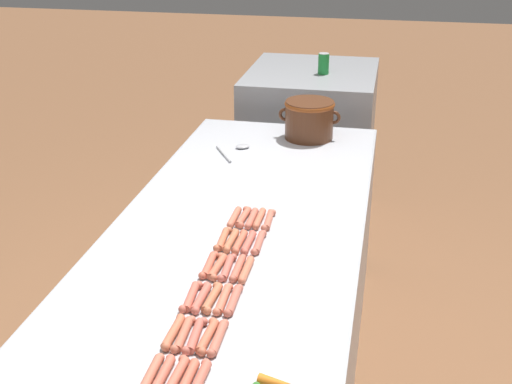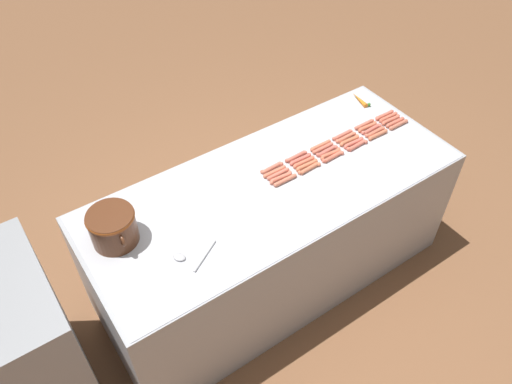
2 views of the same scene
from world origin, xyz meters
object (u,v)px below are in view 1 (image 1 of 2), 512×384
(hot_dog_9, at_px, (217,267))
(hot_dog_13, at_px, (195,336))
(hot_dog_12, at_px, (176,377))
(serving_spoon, at_px, (236,149))
(hot_dog_8, at_px, (201,298))
(hot_dog_17, at_px, (252,218))
(soda_can, at_px, (324,64))
(hot_dog_4, at_px, (223,239))
(hot_dog_18, at_px, (187,380))
(hot_dog_22, at_px, (249,242))
(hot_dog_26, at_px, (234,300))
(hot_dog_23, at_px, (259,218))
(hot_dog_15, at_px, (227,268))
(hot_dog_21, at_px, (238,268))
(hot_dog_11, at_px, (243,217))
(hot_dog_5, at_px, (234,217))
(hot_dog_6, at_px, (162,376))
(hot_dog_24, at_px, (199,381))
(hot_dog_1, at_px, (173,332))
(hot_dog_20, at_px, (223,299))
(hot_dog_25, at_px, (218,338))
(hot_dog_2, at_px, (191,297))
(back_cabinet, at_px, (310,149))
(hot_dog_28, at_px, (259,243))
(bean_pot, at_px, (309,118))
(hot_dog_27, at_px, (246,270))
(hot_dog_3, at_px, (209,265))
(hot_dog_0, at_px, (151,375))
(hot_dog_16, at_px, (240,242))
(hot_dog_19, at_px, (207,336))
(hot_dog_10, at_px, (231,241))
(hot_dog_14, at_px, (212,298))
(hot_dog_29, at_px, (269,220))
(hot_dog_7, at_px, (183,334))

(hot_dog_9, bearing_deg, hot_dog_13, -84.77)
(hot_dog_12, xyz_separation_m, serving_spoon, (-0.23, 1.68, -0.01))
(hot_dog_8, distance_m, hot_dog_12, 0.37)
(hot_dog_17, xyz_separation_m, soda_can, (0.07, 1.76, 0.20))
(hot_dog_4, xyz_separation_m, hot_dog_18, (0.10, -0.76, 0.00))
(hot_dog_22, bearing_deg, hot_dog_18, -89.85)
(hot_dog_26, bearing_deg, hot_dog_23, 93.40)
(hot_dog_15, height_order, hot_dog_26, same)
(hot_dog_21, bearing_deg, hot_dog_11, 99.82)
(hot_dog_9, relative_size, serving_spoon, 0.66)
(hot_dog_5, relative_size, hot_dog_6, 1.00)
(hot_dog_11, bearing_deg, hot_dog_24, -84.21)
(hot_dog_9, distance_m, hot_dog_23, 0.39)
(hot_dog_5, relative_size, hot_dog_9, 1.00)
(hot_dog_1, xyz_separation_m, hot_dog_4, (-0.00, 0.57, 0.00))
(hot_dog_20, bearing_deg, hot_dog_8, -175.06)
(hot_dog_8, height_order, hot_dog_18, same)
(hot_dog_9, bearing_deg, hot_dog_21, 3.51)
(hot_dog_24, bearing_deg, hot_dog_5, 97.87)
(hot_dog_18, relative_size, hot_dog_25, 1.00)
(hot_dog_2, distance_m, soda_can, 2.34)
(hot_dog_13, bearing_deg, back_cabinet, 90.05)
(hot_dog_28, relative_size, bean_pot, 0.53)
(hot_dog_4, height_order, hot_dog_5, same)
(hot_dog_26, height_order, hot_dog_27, same)
(hot_dog_3, distance_m, hot_dog_13, 0.39)
(hot_dog_20, distance_m, bean_pot, 1.56)
(hot_dog_0, distance_m, hot_dog_16, 0.75)
(hot_dog_5, distance_m, serving_spoon, 0.76)
(hot_dog_19, distance_m, serving_spoon, 1.52)
(hot_dog_11, xyz_separation_m, hot_dog_21, (0.07, -0.38, 0.00))
(hot_dog_16, bearing_deg, hot_dog_2, -100.06)
(hot_dog_24, bearing_deg, hot_dog_22, 92.54)
(soda_can, bearing_deg, hot_dog_9, -92.88)
(hot_dog_25, bearing_deg, hot_dog_10, 99.93)
(back_cabinet, bearing_deg, hot_dog_15, -89.99)
(hot_dog_0, height_order, hot_dog_6, same)
(hot_dog_21, bearing_deg, hot_dog_25, -85.22)
(hot_dog_12, bearing_deg, hot_dog_3, 96.78)
(hot_dog_19, xyz_separation_m, serving_spoon, (-0.27, 1.50, -0.01))
(hot_dog_14, xyz_separation_m, hot_dog_22, (0.03, 0.37, 0.00))
(hot_dog_2, distance_m, hot_dog_28, 0.41)
(hot_dog_8, relative_size, soda_can, 1.32)
(hot_dog_8, bearing_deg, hot_dog_29, 79.73)
(serving_spoon, bearing_deg, hot_dog_19, -79.95)
(bean_pot, bearing_deg, hot_dog_25, -90.76)
(hot_dog_6, distance_m, hot_dog_12, 0.04)
(hot_dog_22, relative_size, bean_pot, 0.53)
(hot_dog_0, bearing_deg, hot_dog_16, 85.15)
(hot_dog_22, bearing_deg, hot_dog_7, -96.54)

